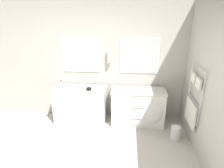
{
  "coord_description": "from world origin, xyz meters",
  "views": [
    {
      "loc": [
        0.62,
        -2.2,
        2.48
      ],
      "look_at": [
        0.33,
        1.44,
        1.05
      ],
      "focal_mm": 32.0,
      "sensor_mm": 36.0,
      "label": 1
    }
  ],
  "objects_px": {
    "amenity_bowl": "(89,89)",
    "waste_bin": "(175,133)",
    "vanity_left": "(80,105)",
    "vanity_right": "(138,107)",
    "toiletry_bottle": "(61,85)"
  },
  "relations": [
    {
      "from": "vanity_left",
      "to": "vanity_right",
      "type": "distance_m",
      "value": 1.29
    },
    {
      "from": "vanity_right",
      "to": "waste_bin",
      "type": "xyz_separation_m",
      "value": [
        0.73,
        -0.52,
        -0.26
      ]
    },
    {
      "from": "toiletry_bottle",
      "to": "waste_bin",
      "type": "xyz_separation_m",
      "value": [
        2.39,
        -0.47,
        -0.75
      ]
    },
    {
      "from": "waste_bin",
      "to": "toiletry_bottle",
      "type": "bearing_deg",
      "value": 168.9
    },
    {
      "from": "vanity_left",
      "to": "amenity_bowl",
      "type": "distance_m",
      "value": 0.49
    },
    {
      "from": "vanity_left",
      "to": "waste_bin",
      "type": "bearing_deg",
      "value": -14.43
    },
    {
      "from": "amenity_bowl",
      "to": "waste_bin",
      "type": "xyz_separation_m",
      "value": [
        1.79,
        -0.46,
        -0.69
      ]
    },
    {
      "from": "vanity_left",
      "to": "amenity_bowl",
      "type": "xyz_separation_m",
      "value": [
        0.23,
        -0.06,
        0.43
      ]
    },
    {
      "from": "amenity_bowl",
      "to": "waste_bin",
      "type": "distance_m",
      "value": 1.98
    },
    {
      "from": "vanity_left",
      "to": "waste_bin",
      "type": "xyz_separation_m",
      "value": [
        2.02,
        -0.52,
        -0.26
      ]
    },
    {
      "from": "vanity_right",
      "to": "waste_bin",
      "type": "relative_size",
      "value": 4.09
    },
    {
      "from": "vanity_left",
      "to": "waste_bin",
      "type": "relative_size",
      "value": 4.09
    },
    {
      "from": "amenity_bowl",
      "to": "vanity_right",
      "type": "bearing_deg",
      "value": 2.99
    },
    {
      "from": "vanity_left",
      "to": "toiletry_bottle",
      "type": "relative_size",
      "value": 5.65
    },
    {
      "from": "vanity_left",
      "to": "toiletry_bottle",
      "type": "height_order",
      "value": "toiletry_bottle"
    }
  ]
}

